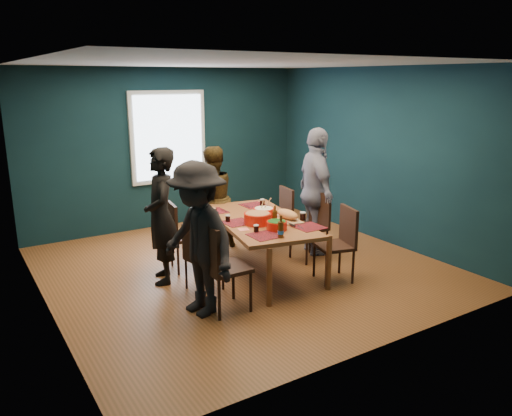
% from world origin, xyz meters
% --- Properties ---
extents(room, '(5.01, 5.01, 2.71)m').
position_xyz_m(room, '(0.00, 0.27, 1.37)').
color(room, brown).
rests_on(room, ground).
extents(dining_table, '(1.35, 2.13, 0.75)m').
position_xyz_m(dining_table, '(0.08, -0.27, 0.68)').
color(dining_table, brown).
rests_on(dining_table, floor).
extents(chair_left_far, '(0.48, 0.48, 0.93)m').
position_xyz_m(chair_left_far, '(-0.73, 0.39, 0.54)').
color(chair_left_far, black).
rests_on(chair_left_far, floor).
extents(chair_left_mid, '(0.43, 0.43, 0.83)m').
position_xyz_m(chair_left_mid, '(-0.84, -0.38, 0.48)').
color(chair_left_mid, black).
rests_on(chair_left_mid, floor).
extents(chair_left_near, '(0.46, 0.46, 1.01)m').
position_xyz_m(chair_left_near, '(-0.90, -0.99, 0.59)').
color(chair_left_near, black).
rests_on(chair_left_near, floor).
extents(chair_right_far, '(0.47, 0.47, 0.92)m').
position_xyz_m(chair_right_far, '(0.94, 0.45, 0.54)').
color(chair_right_far, black).
rests_on(chair_right_far, floor).
extents(chair_right_mid, '(0.44, 0.44, 0.95)m').
position_xyz_m(chair_right_mid, '(1.07, -0.19, 0.56)').
color(chair_right_mid, black).
rests_on(chair_right_mid, floor).
extents(chair_right_near, '(0.52, 0.52, 0.95)m').
position_xyz_m(chair_right_near, '(0.85, -1.01, 0.55)').
color(chair_right_near, black).
rests_on(chair_right_near, floor).
extents(person_far_left, '(0.58, 0.72, 1.71)m').
position_xyz_m(person_far_left, '(-1.09, 0.16, 0.86)').
color(person_far_left, black).
rests_on(person_far_left, floor).
extents(person_back, '(0.85, 0.71, 1.56)m').
position_xyz_m(person_back, '(0.03, 0.95, 0.78)').
color(person_back, black).
rests_on(person_back, floor).
extents(person_right, '(0.77, 1.17, 1.85)m').
position_xyz_m(person_right, '(1.22, -0.03, 0.93)').
color(person_right, silver).
rests_on(person_right, floor).
extents(person_near_left, '(0.82, 1.19, 1.70)m').
position_xyz_m(person_near_left, '(-1.09, -0.90, 0.85)').
color(person_near_left, black).
rests_on(person_near_left, floor).
extents(bowl_salad, '(0.34, 0.34, 0.14)m').
position_xyz_m(bowl_salad, '(-0.05, -0.45, 0.82)').
color(bowl_salad, red).
rests_on(bowl_salad, dining_table).
extents(bowl_dumpling, '(0.28, 0.28, 0.26)m').
position_xyz_m(bowl_dumpling, '(0.21, -0.20, 0.81)').
color(bowl_dumpling, red).
rests_on(bowl_dumpling, dining_table).
extents(bowl_herbs, '(0.25, 0.25, 0.11)m').
position_xyz_m(bowl_herbs, '(0.01, -0.79, 0.81)').
color(bowl_herbs, red).
rests_on(bowl_herbs, dining_table).
extents(cutting_board, '(0.35, 0.63, 0.13)m').
position_xyz_m(cutting_board, '(0.37, -0.51, 0.81)').
color(cutting_board, tan).
rests_on(cutting_board, dining_table).
extents(small_bowl, '(0.15, 0.15, 0.06)m').
position_xyz_m(small_bowl, '(-0.30, 0.33, 0.78)').
color(small_bowl, black).
rests_on(small_bowl, dining_table).
extents(beer_bottle_a, '(0.07, 0.07, 0.26)m').
position_xyz_m(beer_bottle_a, '(-0.12, -1.06, 0.84)').
color(beer_bottle_a, '#43260C').
rests_on(beer_bottle_a, dining_table).
extents(beer_bottle_b, '(0.06, 0.06, 0.23)m').
position_xyz_m(beer_bottle_b, '(0.13, -0.57, 0.84)').
color(beer_bottle_b, '#43260C').
rests_on(beer_bottle_b, dining_table).
extents(cola_glass_a, '(0.06, 0.06, 0.09)m').
position_xyz_m(cola_glass_a, '(-0.25, -0.74, 0.80)').
color(cola_glass_a, black).
rests_on(cola_glass_a, dining_table).
extents(cola_glass_b, '(0.08, 0.08, 0.11)m').
position_xyz_m(cola_glass_b, '(0.53, -0.62, 0.81)').
color(cola_glass_b, black).
rests_on(cola_glass_b, dining_table).
extents(cola_glass_c, '(0.07, 0.07, 0.10)m').
position_xyz_m(cola_glass_c, '(0.49, 0.27, 0.80)').
color(cola_glass_c, black).
rests_on(cola_glass_c, dining_table).
extents(cola_glass_d, '(0.06, 0.06, 0.09)m').
position_xyz_m(cola_glass_d, '(-0.32, -0.18, 0.80)').
color(cola_glass_d, black).
rests_on(cola_glass_d, dining_table).
extents(napkin_a, '(0.15, 0.15, 0.00)m').
position_xyz_m(napkin_a, '(0.46, -0.20, 0.75)').
color(napkin_a, '#EA7062').
rests_on(napkin_a, dining_table).
extents(napkin_b, '(0.15, 0.15, 0.00)m').
position_xyz_m(napkin_b, '(-0.32, -0.57, 0.75)').
color(napkin_b, '#EA7062').
rests_on(napkin_b, dining_table).
extents(napkin_c, '(0.20, 0.20, 0.00)m').
position_xyz_m(napkin_c, '(0.46, -0.97, 0.75)').
color(napkin_c, '#EA7062').
rests_on(napkin_c, dining_table).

